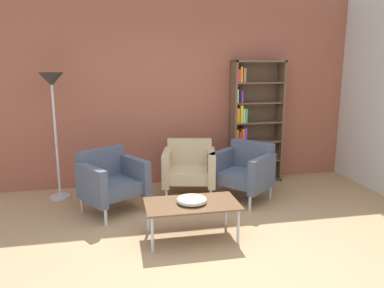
{
  "coord_description": "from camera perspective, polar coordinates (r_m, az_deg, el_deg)",
  "views": [
    {
      "loc": [
        -0.92,
        -3.34,
        1.88
      ],
      "look_at": [
        -0.06,
        0.84,
        0.95
      ],
      "focal_mm": 35.48,
      "sensor_mm": 36.0,
      "label": 1
    }
  ],
  "objects": [
    {
      "name": "bookshelf_tall",
      "position": [
        6.04,
        8.93,
        3.13
      ],
      "size": [
        0.8,
        0.3,
        1.9
      ],
      "color": "brown",
      "rests_on": "ground_plane"
    },
    {
      "name": "ground_plane",
      "position": [
        3.94,
        3.46,
        -16.24
      ],
      "size": [
        8.32,
        8.32,
        0.0
      ],
      "primitive_type": "plane",
      "color": "tan"
    },
    {
      "name": "floor_lamp_torchiere",
      "position": [
        5.42,
        -20.24,
        6.99
      ],
      "size": [
        0.32,
        0.32,
        1.74
      ],
      "color": "silver",
      "rests_on": "ground_plane"
    },
    {
      "name": "decorative_bowl",
      "position": [
        4.09,
        -0.03,
        -8.4
      ],
      "size": [
        0.32,
        0.32,
        0.05
      ],
      "color": "beige",
      "rests_on": "coffee_table_low"
    },
    {
      "name": "brick_back_panel",
      "position": [
        5.88,
        -2.62,
        8.1
      ],
      "size": [
        6.4,
        0.12,
        2.9
      ],
      "primitive_type": "cube",
      "color": "#9E5642",
      "rests_on": "ground_plane"
    },
    {
      "name": "coffee_table_low",
      "position": [
        4.11,
        -0.03,
        -9.26
      ],
      "size": [
        1.0,
        0.56,
        0.4
      ],
      "color": "brown",
      "rests_on": "ground_plane"
    },
    {
      "name": "armchair_spare_guest",
      "position": [
        4.93,
        -12.11,
        -5.25
      ],
      "size": [
        0.94,
        0.92,
        0.78
      ],
      "rotation": [
        0.0,
        0.0,
        0.55
      ],
      "color": "#4C566B",
      "rests_on": "ground_plane"
    },
    {
      "name": "armchair_near_window",
      "position": [
        5.29,
        7.81,
        -3.88
      ],
      "size": [
        0.94,
        0.95,
        0.78
      ],
      "rotation": [
        0.0,
        0.0,
        -0.85
      ],
      "color": "#4C566B",
      "rests_on": "ground_plane"
    },
    {
      "name": "armchair_corner_red",
      "position": [
        5.39,
        -0.42,
        -3.48
      ],
      "size": [
        0.84,
        0.79,
        0.78
      ],
      "rotation": [
        0.0,
        0.0,
        -0.22
      ],
      "color": "#C6B289",
      "rests_on": "ground_plane"
    }
  ]
}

